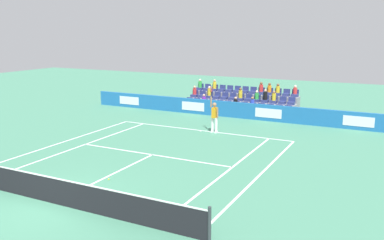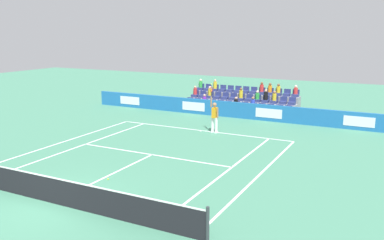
% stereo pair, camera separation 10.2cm
% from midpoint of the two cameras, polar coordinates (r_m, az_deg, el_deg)
% --- Properties ---
extents(ground_plane, '(80.00, 80.00, 0.00)m').
position_cam_midpoint_polar(ground_plane, '(15.35, -18.79, -10.80)').
color(ground_plane, '#47896B').
extents(line_baseline, '(10.97, 0.10, 0.01)m').
position_cam_midpoint_polar(line_baseline, '(24.65, 1.22, -1.46)').
color(line_baseline, white).
rests_on(line_baseline, ground).
extents(line_service, '(8.23, 0.10, 0.01)m').
position_cam_midpoint_polar(line_service, '(20.01, -5.64, -4.77)').
color(line_service, white).
rests_on(line_service, ground).
extents(line_centre_service, '(0.10, 6.40, 0.01)m').
position_cam_midpoint_polar(line_centre_service, '(17.54, -11.29, -7.43)').
color(line_centre_service, white).
rests_on(line_centre_service, ground).
extents(line_singles_sideline_left, '(0.10, 11.89, 0.01)m').
position_cam_midpoint_polar(line_singles_sideline_left, '(22.10, -15.34, -3.52)').
color(line_singles_sideline_left, white).
rests_on(line_singles_sideline_left, ground).
extents(line_singles_sideline_right, '(0.10, 11.89, 0.01)m').
position_cam_midpoint_polar(line_singles_sideline_right, '(17.83, 4.88, -6.91)').
color(line_singles_sideline_right, white).
rests_on(line_singles_sideline_right, ground).
extents(line_doubles_sideline_left, '(0.10, 11.89, 0.01)m').
position_cam_midpoint_polar(line_doubles_sideline_left, '(23.02, -17.88, -3.05)').
color(line_doubles_sideline_left, white).
rests_on(line_doubles_sideline_left, ground).
extents(line_doubles_sideline_right, '(0.10, 11.89, 0.01)m').
position_cam_midpoint_polar(line_doubles_sideline_right, '(17.39, 9.10, -7.51)').
color(line_doubles_sideline_right, white).
rests_on(line_doubles_sideline_right, ground).
extents(line_centre_mark, '(0.10, 0.20, 0.01)m').
position_cam_midpoint_polar(line_centre_mark, '(24.56, 1.12, -1.51)').
color(line_centre_mark, white).
rests_on(line_centre_mark, ground).
extents(sponsor_barrier, '(22.10, 0.22, 1.08)m').
position_cam_midpoint_polar(sponsor_barrier, '(28.50, 5.09, 1.47)').
color(sponsor_barrier, '#1E66AD').
rests_on(sponsor_barrier, ground).
extents(tennis_net, '(11.97, 0.10, 1.07)m').
position_cam_midpoint_polar(tennis_net, '(15.17, -18.92, -9.08)').
color(tennis_net, '#33383D').
rests_on(tennis_net, ground).
extents(tennis_player, '(0.53, 0.36, 2.85)m').
position_cam_midpoint_polar(tennis_player, '(23.96, 2.95, 0.55)').
color(tennis_player, white).
rests_on(tennis_player, ground).
extents(stadium_stand, '(8.06, 2.85, 2.17)m').
position_cam_midpoint_polar(stadium_stand, '(30.62, 6.71, 2.22)').
color(stadium_stand, gray).
rests_on(stadium_stand, ground).
extents(loose_tennis_ball, '(0.07, 0.07, 0.07)m').
position_cam_midpoint_polar(loose_tennis_ball, '(16.99, -11.57, -7.99)').
color(loose_tennis_ball, '#D1E533').
rests_on(loose_tennis_ball, ground).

